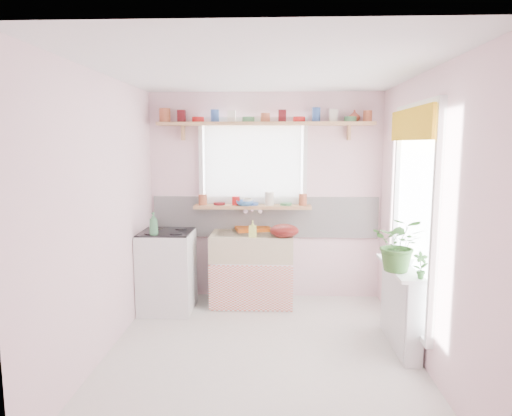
{
  "coord_description": "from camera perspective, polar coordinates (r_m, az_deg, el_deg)",
  "views": [
    {
      "loc": [
        0.12,
        -3.93,
        1.89
      ],
      "look_at": [
        -0.07,
        0.55,
        1.26
      ],
      "focal_mm": 32.0,
      "sensor_mm": 36.0,
      "label": 1
    }
  ],
  "objects": [
    {
      "name": "pine_shelf",
      "position": [
        5.4,
        1.17,
        10.48
      ],
      "size": [
        2.52,
        0.24,
        0.04
      ],
      "primitive_type": "cube",
      "color": "tan",
      "rests_on": "room"
    },
    {
      "name": "cooker_bottle",
      "position": [
        5.0,
        -12.68,
        -1.94
      ],
      "size": [
        0.11,
        0.11,
        0.25
      ],
      "primitive_type": "imported",
      "rotation": [
        0.0,
        0.0,
        -0.16
      ],
      "color": "#3E7C4E",
      "rests_on": "cooker"
    },
    {
      "name": "windowsill",
      "position": [
        5.47,
        -0.43,
        0.16
      ],
      "size": [
        1.4,
        0.22,
        0.04
      ],
      "primitive_type": "cube",
      "color": "tan",
      "rests_on": "room"
    },
    {
      "name": "herb_pot",
      "position": [
        4.05,
        19.89,
        -6.77
      ],
      "size": [
        0.12,
        0.09,
        0.23
      ],
      "primitive_type": "imported",
      "rotation": [
        0.0,
        0.0,
        0.04
      ],
      "color": "#2F6126",
      "rests_on": "radiator_ledge"
    },
    {
      "name": "soap_bottle_sink",
      "position": [
        5.12,
        -0.42,
        -2.61
      ],
      "size": [
        0.08,
        0.09,
        0.19
      ],
      "primitive_type": "imported",
      "rotation": [
        0.0,
        0.0,
        -0.0
      ],
      "color": "#DBEC69",
      "rests_on": "sink_unit"
    },
    {
      "name": "jade_plant",
      "position": [
        4.19,
        17.48,
        -4.32
      ],
      "size": [
        0.55,
        0.51,
        0.49
      ],
      "primitive_type": "imported",
      "rotation": [
        0.0,
        0.0,
        -0.37
      ],
      "color": "#376729",
      "rests_on": "radiator_ledge"
    },
    {
      "name": "dish_tray",
      "position": [
        5.53,
        -0.36,
        -2.58
      ],
      "size": [
        0.47,
        0.4,
        0.04
      ],
      "primitive_type": "cube",
      "rotation": [
        0.0,
        0.0,
        0.26
      ],
      "color": "#CB5812",
      "rests_on": "sink_unit"
    },
    {
      "name": "sink_unit",
      "position": [
        5.43,
        -0.52,
        -7.54
      ],
      "size": [
        0.95,
        0.65,
        1.11
      ],
      "color": "white",
      "rests_on": "ground"
    },
    {
      "name": "sill_cup",
      "position": [
        5.4,
        -1.05,
        0.75
      ],
      "size": [
        0.14,
        0.14,
        0.09
      ],
      "primitive_type": "imported",
      "rotation": [
        0.0,
        0.0,
        -0.24
      ],
      "color": "silver",
      "rests_on": "windowsill"
    },
    {
      "name": "fruit_bowl",
      "position": [
        4.53,
        17.94,
        -6.08
      ],
      "size": [
        0.35,
        0.35,
        0.08
      ],
      "primitive_type": "imported",
      "rotation": [
        0.0,
        0.0,
        -0.06
      ],
      "color": "white",
      "rests_on": "radiator_ledge"
    },
    {
      "name": "sill_crockery",
      "position": [
        5.46,
        -0.61,
        0.94
      ],
      "size": [
        1.35,
        0.11,
        0.12
      ],
      "color": "#A55133",
      "rests_on": "windowsill"
    },
    {
      "name": "room",
      "position": [
        4.85,
        8.82,
        1.79
      ],
      "size": [
        3.2,
        3.2,
        3.2
      ],
      "color": "silver",
      "rests_on": "ground"
    },
    {
      "name": "shelf_vase",
      "position": [
        5.54,
        12.19,
        11.18
      ],
      "size": [
        0.16,
        0.16,
        0.14
      ],
      "primitive_type": "imported",
      "rotation": [
        0.0,
        0.0,
        0.24
      ],
      "color": "#AC4835",
      "rests_on": "pine_shelf"
    },
    {
      "name": "shelf_crockery",
      "position": [
        5.41,
        0.98,
        11.27
      ],
      "size": [
        2.47,
        0.11,
        0.12
      ],
      "color": "#A55133",
      "rests_on": "pine_shelf"
    },
    {
      "name": "fruit",
      "position": [
        4.52,
        18.03,
        -5.3
      ],
      "size": [
        0.2,
        0.14,
        0.1
      ],
      "color": "orange",
      "rests_on": "fruit_bowl"
    },
    {
      "name": "colander",
      "position": [
        5.12,
        3.56,
        -2.85
      ],
      "size": [
        0.41,
        0.41,
        0.15
      ],
      "primitive_type": "ellipsoid",
      "rotation": [
        0.0,
        0.0,
        -0.29
      ],
      "color": "#601210",
      "rests_on": "sink_unit"
    },
    {
      "name": "radiator_ledge",
      "position": [
        4.55,
        17.67,
        -11.52
      ],
      "size": [
        0.22,
        0.95,
        0.78
      ],
      "color": "white",
      "rests_on": "ground"
    },
    {
      "name": "cooker",
      "position": [
        5.32,
        -11.03,
        -7.69
      ],
      "size": [
        0.58,
        0.58,
        0.93
      ],
      "color": "white",
      "rests_on": "ground"
    },
    {
      "name": "sill_bowl",
      "position": [
        5.41,
        -1.43,
        0.61
      ],
      "size": [
        0.23,
        0.23,
        0.06
      ],
      "primitive_type": "imported",
      "rotation": [
        0.0,
        0.0,
        0.18
      ],
      "color": "#3871B8",
      "rests_on": "windowsill"
    }
  ]
}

